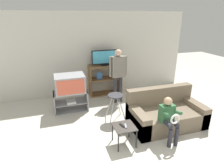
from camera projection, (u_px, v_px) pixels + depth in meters
wall_back at (92, 54)px, 5.99m from camera, size 6.40×0.06×2.60m
tv_stand at (71, 101)px, 5.11m from camera, size 0.89×0.47×0.54m
television_main at (70, 84)px, 4.94m from camera, size 0.77×0.58×0.47m
media_shelf at (104, 80)px, 6.10m from camera, size 0.98×0.42×0.98m
television_flat at (105, 58)px, 5.88m from camera, size 0.82×0.20×0.48m
folding_stool at (116, 99)px, 4.54m from camera, size 0.43×0.43×0.68m
snack_table at (124, 129)px, 3.70m from camera, size 0.42×0.42×0.42m
remote_control_black at (122, 125)px, 3.70m from camera, size 0.07×0.15×0.02m
remote_control_white at (126, 126)px, 3.67m from camera, size 0.07×0.15×0.02m
couch at (165, 114)px, 4.43m from camera, size 1.70×0.93×0.85m
person_standing_adult at (118, 71)px, 5.36m from camera, size 0.53×0.20×1.59m
person_seated_child at (169, 116)px, 3.77m from camera, size 0.33×0.43×0.94m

